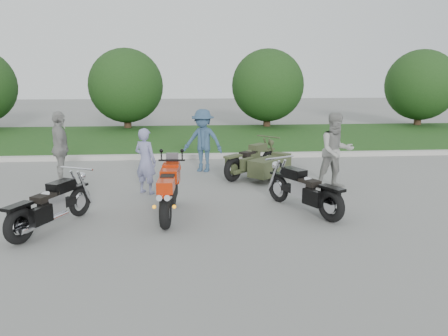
{
  "coord_description": "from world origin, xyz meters",
  "views": [
    {
      "loc": [
        0.03,
        -8.48,
        2.85
      ],
      "look_at": [
        0.78,
        0.8,
        0.8
      ],
      "focal_mm": 35.0,
      "sensor_mm": 36.0,
      "label": 1
    }
  ],
  "objects": [
    {
      "name": "cruiser_left",
      "position": [
        -2.55,
        -0.63,
        0.43
      ],
      "size": [
        1.05,
        2.04,
        0.84
      ],
      "rotation": [
        0.0,
        0.0,
        -0.44
      ],
      "color": "black",
      "rests_on": "ground"
    },
    {
      "name": "tree_mid_right",
      "position": [
        4.0,
        13.5,
        2.19
      ],
      "size": [
        3.6,
        3.6,
        4.0
      ],
      "color": "#3F2B1C",
      "rests_on": "ground"
    },
    {
      "name": "person_grey",
      "position": [
        3.65,
        1.91,
        0.94
      ],
      "size": [
        0.98,
        0.8,
        1.88
      ],
      "primitive_type": "imported",
      "rotation": [
        0.0,
        0.0,
        0.1
      ],
      "color": "gray",
      "rests_on": "ground"
    },
    {
      "name": "ground",
      "position": [
        0.0,
        0.0,
        0.0
      ],
      "size": [
        80.0,
        80.0,
        0.0
      ],
      "primitive_type": "plane",
      "color": "gray",
      "rests_on": "ground"
    },
    {
      "name": "grass_strip",
      "position": [
        0.0,
        10.15,
        0.07
      ],
      "size": [
        60.0,
        8.0,
        0.14
      ],
      "primitive_type": "cube",
      "color": "#31561D",
      "rests_on": "ground"
    },
    {
      "name": "cruiser_right",
      "position": [
        2.42,
        0.02,
        0.44
      ],
      "size": [
        1.17,
        2.04,
        0.86
      ],
      "rotation": [
        0.0,
        0.0,
        0.49
      ],
      "color": "black",
      "rests_on": "ground"
    },
    {
      "name": "sportbike_red",
      "position": [
        -0.39,
        -0.07,
        0.58
      ],
      "size": [
        0.41,
        2.07,
        0.98
      ],
      "rotation": [
        0.0,
        0.0,
        -0.06
      ],
      "color": "black",
      "rests_on": "ground"
    },
    {
      "name": "person_stripe",
      "position": [
        -1.01,
        1.78,
        0.79
      ],
      "size": [
        0.69,
        0.63,
        1.57
      ],
      "primitive_type": "imported",
      "rotation": [
        0.0,
        0.0,
        2.58
      ],
      "color": "#7A7DA6",
      "rests_on": "ground"
    },
    {
      "name": "person_back",
      "position": [
        -3.25,
        2.81,
        0.95
      ],
      "size": [
        0.78,
        1.2,
        1.89
      ],
      "primitive_type": "imported",
      "rotation": [
        0.0,
        0.0,
        1.89
      ],
      "color": "gray",
      "rests_on": "ground"
    },
    {
      "name": "tree_mid_left",
      "position": [
        -3.0,
        13.5,
        2.19
      ],
      "size": [
        3.6,
        3.6,
        4.0
      ],
      "color": "#3F2B1C",
      "rests_on": "ground"
    },
    {
      "name": "cruiser_sidecar",
      "position": [
        1.96,
        2.94,
        0.41
      ],
      "size": [
        1.93,
        2.03,
        0.87
      ],
      "rotation": [
        0.0,
        0.0,
        -0.79
      ],
      "color": "black",
      "rests_on": "ground"
    },
    {
      "name": "curb",
      "position": [
        0.0,
        6.0,
        0.07
      ],
      "size": [
        60.0,
        0.3,
        0.15
      ],
      "primitive_type": "cube",
      "color": "#B7B4AC",
      "rests_on": "ground"
    },
    {
      "name": "person_denim",
      "position": [
        0.43,
        4.03,
        0.91
      ],
      "size": [
        1.34,
        1.07,
        1.81
      ],
      "primitive_type": "imported",
      "rotation": [
        0.0,
        0.0,
        -0.39
      ],
      "color": "#324E6B",
      "rests_on": "ground"
    },
    {
      "name": "tree_far_right",
      "position": [
        12.0,
        13.5,
        2.19
      ],
      "size": [
        3.6,
        3.6,
        4.0
      ],
      "color": "#3F2B1C",
      "rests_on": "ground"
    }
  ]
}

